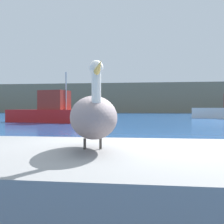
{
  "coord_description": "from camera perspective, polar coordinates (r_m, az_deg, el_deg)",
  "views": [
    {
      "loc": [
        0.04,
        -3.84,
        1.28
      ],
      "look_at": [
        -2.55,
        15.56,
        1.02
      ],
      "focal_mm": 44.93,
      "sensor_mm": 36.0,
      "label": 1
    }
  ],
  "objects": [
    {
      "name": "pelican",
      "position": [
        3.08,
        -3.86,
        -0.95
      ],
      "size": [
        0.81,
        1.5,
        0.92
      ],
      "rotation": [
        0.0,
        0.0,
        -1.3
      ],
      "color": "gray",
      "rests_on": "pier_dock"
    },
    {
      "name": "pier_dock",
      "position": [
        3.21,
        -3.87,
        -14.95
      ],
      "size": [
        3.8,
        2.68,
        0.82
      ],
      "primitive_type": "cube",
      "color": "gray",
      "rests_on": "ground"
    },
    {
      "name": "hillside_backdrop",
      "position": [
        82.63,
        7.59,
        2.77
      ],
      "size": [
        140.0,
        10.23,
        8.4
      ],
      "primitive_type": "cube",
      "color": "#7F755B",
      "rests_on": "ground"
    },
    {
      "name": "ground_plane",
      "position": [
        4.04,
        7.0,
        -17.65
      ],
      "size": [
        260.0,
        260.0,
        0.0
      ],
      "primitive_type": "plane",
      "color": "#194C93"
    },
    {
      "name": "fishing_boat_red",
      "position": [
        26.2,
        -12.91,
        0.13
      ],
      "size": [
        7.67,
        3.95,
        4.49
      ],
      "rotation": [
        0.0,
        0.0,
        -0.25
      ],
      "color": "red",
      "rests_on": "ground"
    }
  ]
}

